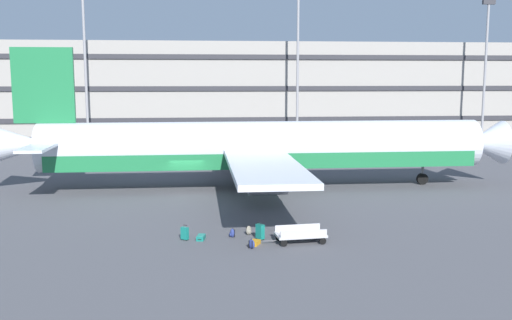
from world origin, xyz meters
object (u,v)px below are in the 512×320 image
(suitcase_orange, at_px, (260,231))
(backpack_teal, at_px, (252,244))
(suitcase_purple, at_px, (185,233))
(suitcase_small, at_px, (201,237))
(airliner, at_px, (258,148))
(backpack_upright, at_px, (232,233))
(suitcase_silver, at_px, (255,243))
(backpack_red, at_px, (249,231))
(baggage_cart, at_px, (301,235))

(suitcase_orange, distance_m, backpack_teal, 1.77)
(suitcase_purple, relative_size, suitcase_orange, 0.88)
(suitcase_purple, bearing_deg, suitcase_small, 0.07)
(airliner, bearing_deg, backpack_upright, -101.33)
(suitcase_silver, height_order, backpack_teal, backpack_teal)
(suitcase_orange, bearing_deg, backpack_red, 119.36)
(backpack_upright, relative_size, backpack_teal, 1.01)
(suitcase_silver, height_order, baggage_cart, baggage_cart)
(backpack_teal, height_order, baggage_cart, baggage_cart)
(backpack_red, bearing_deg, suitcase_silver, -85.35)
(suitcase_small, xyz_separation_m, backpack_red, (2.63, 0.70, 0.13))
(suitcase_small, distance_m, backpack_teal, 3.19)
(suitcase_orange, relative_size, backpack_upright, 1.73)
(suitcase_orange, bearing_deg, suitcase_purple, 176.57)
(backpack_red, distance_m, backpack_teal, 2.59)
(suitcase_purple, relative_size, backpack_teal, 1.54)
(backpack_red, xyz_separation_m, backpack_upright, (-0.95, -0.42, -0.01))
(suitcase_silver, relative_size, suitcase_small, 0.97)
(baggage_cart, bearing_deg, backpack_teal, -161.80)
(backpack_teal, bearing_deg, suitcase_silver, 72.06)
(suitcase_silver, xyz_separation_m, backpack_red, (-0.16, 1.92, 0.14))
(suitcase_orange, bearing_deg, airliner, 84.70)
(suitcase_orange, bearing_deg, baggage_cart, -20.79)
(airliner, xyz_separation_m, suitcase_silver, (-1.73, -15.65, -3.07))
(suitcase_purple, relative_size, suitcase_small, 1.01)
(suitcase_silver, relative_size, backpack_upright, 1.48)
(suitcase_purple, distance_m, suitcase_orange, 4.03)
(suitcase_purple, relative_size, backpack_red, 1.46)
(suitcase_silver, relative_size, suitcase_purple, 0.97)
(suitcase_purple, bearing_deg, baggage_cart, -9.55)
(suitcase_orange, bearing_deg, backpack_upright, 160.49)
(airliner, xyz_separation_m, suitcase_purple, (-5.38, -14.43, -2.80))
(baggage_cart, bearing_deg, suitcase_small, 168.90)
(suitcase_silver, height_order, backpack_upright, backpack_upright)
(airliner, xyz_separation_m, backpack_red, (-1.89, -13.73, -2.93))
(suitcase_small, height_order, backpack_teal, backpack_teal)
(suitcase_orange, relative_size, backpack_teal, 1.75)
(suitcase_orange, height_order, backpack_teal, suitcase_orange)
(suitcase_silver, relative_size, backpack_teal, 1.49)
(backpack_upright, xyz_separation_m, baggage_cart, (3.53, -1.30, 0.19))
(suitcase_small, xyz_separation_m, baggage_cart, (5.22, -1.02, 0.30))
(backpack_upright, bearing_deg, suitcase_silver, -53.69)
(airliner, height_order, suitcase_orange, airliner)
(suitcase_silver, xyz_separation_m, baggage_cart, (2.43, 0.19, 0.32))
(suitcase_orange, xyz_separation_m, backpack_upright, (-1.47, 0.52, -0.20))
(backpack_upright, bearing_deg, suitcase_small, -170.56)
(suitcase_purple, distance_m, backpack_upright, 2.56)
(airliner, bearing_deg, suitcase_purple, -110.44)
(airliner, relative_size, backpack_upright, 74.98)
(suitcase_silver, height_order, backpack_red, backpack_red)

